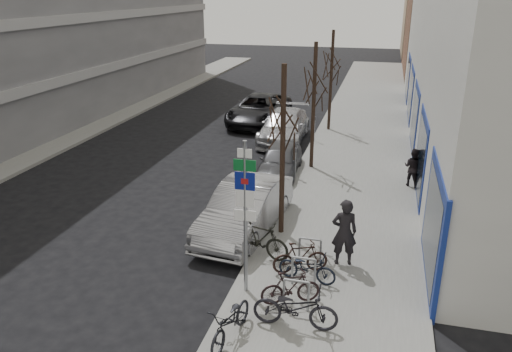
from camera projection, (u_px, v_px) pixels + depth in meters
The scene contains 25 objects.
ground at pixel (161, 282), 13.60m from camera, with size 120.00×120.00×0.00m, color black.
sidewalk_east at pixel (355, 172), 21.58m from camera, with size 5.00×70.00×0.15m, color slate.
sidewalk_west at pixel (44, 145), 25.21m from camera, with size 3.00×70.00×0.15m, color slate.
brick_building_far at pixel (475, 30), 45.40m from camera, with size 12.00×14.00×8.00m, color brown.
tan_building_far at pixel (461, 16), 58.71m from camera, with size 13.00×12.00×9.00m, color #937A5B.
highway_sign_pole at pixel (245, 209), 12.16m from camera, with size 0.55×0.10×4.20m.
bike_rack at pixel (304, 268), 13.02m from camera, with size 0.66×2.26×0.83m.
tree_near at pixel (283, 111), 14.72m from camera, with size 1.80×1.80×5.50m.
tree_mid at pixel (315, 76), 20.61m from camera, with size 1.80×1.80×5.50m.
tree_far at pixel (332, 57), 26.50m from camera, with size 1.80×1.80×5.50m.
meter_front at pixel (264, 215), 15.49m from camera, with size 0.10×0.08×1.27m.
meter_mid at pixel (295, 160), 20.48m from camera, with size 0.10×0.08×1.27m.
meter_back at pixel (315, 126), 25.46m from camera, with size 0.10×0.08×1.27m.
bike_near_left at pixel (231, 318), 10.98m from camera, with size 0.54×1.79×1.10m, color black.
bike_near_right at pixel (290, 287), 12.28m from camera, with size 0.45×1.52×0.92m, color black.
bike_mid_curb at pixel (307, 265), 13.22m from camera, with size 0.48×1.59×0.97m, color black.
bike_mid_inner at pixel (259, 239), 14.42m from camera, with size 0.56×1.89×1.15m, color black.
bike_far_curb at pixel (295, 304), 11.37m from camera, with size 0.60×1.98×1.21m, color black.
bike_far_inner at pixel (300, 257), 13.63m from camera, with size 0.47×1.56×0.95m, color black.
parked_car_front at pixel (245, 209), 16.14m from camera, with size 1.75×5.02×1.65m, color #A8A7AD.
parked_car_mid at pixel (280, 160), 21.19m from camera, with size 1.59×3.94×1.34m, color #4D4D52.
parked_car_back at pixel (284, 126), 26.03m from camera, with size 2.18×5.37×1.56m, color #B5B6BB.
lane_car at pixel (259, 110), 29.37m from camera, with size 2.76×5.98×1.66m, color black.
pedestrian_near at pixel (344, 232), 13.91m from camera, with size 0.72×0.47×1.97m, color black.
pedestrian_far at pixel (413, 167), 19.60m from camera, with size 0.58×0.39×1.56m, color black.
Camera 1 is at (5.43, -10.69, 7.50)m, focal length 35.00 mm.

